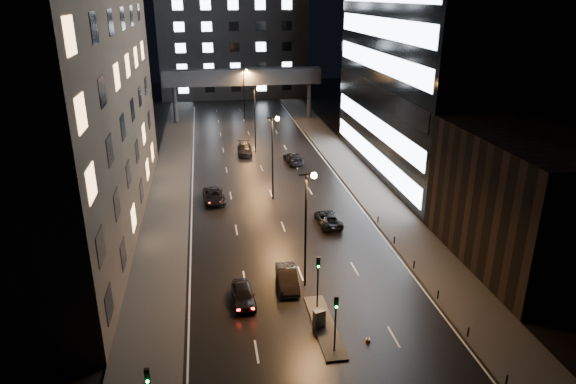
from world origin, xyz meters
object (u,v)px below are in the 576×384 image
at_px(car_away_a, 243,295).
at_px(car_away_d, 245,149).
at_px(car_away_c, 214,196).
at_px(car_away_b, 287,278).
at_px(utility_cabinet, 319,318).
at_px(car_toward_a, 328,219).
at_px(car_toward_b, 293,158).

bearing_deg(car_away_a, car_away_d, 81.88).
bearing_deg(car_away_d, car_away_a, -92.65).
bearing_deg(car_away_c, car_away_b, -79.04).
height_order(car_away_d, utility_cabinet, car_away_d).
bearing_deg(car_away_a, car_toward_a, 49.73).
height_order(car_away_a, utility_cabinet, utility_cabinet).
distance_m(car_away_c, car_toward_a, 14.68).
relative_size(car_away_a, car_away_c, 0.82).
relative_size(car_away_d, car_toward_a, 1.10).
height_order(car_away_a, car_away_b, car_away_b).
bearing_deg(car_away_c, car_away_d, 70.17).
relative_size(car_away_b, car_away_d, 0.86).
distance_m(car_away_a, car_away_b, 4.29).
relative_size(car_away_c, car_toward_a, 1.06).
relative_size(car_toward_a, utility_cabinet, 3.66).
bearing_deg(utility_cabinet, car_away_c, 89.93).
relative_size(car_away_a, car_toward_a, 0.86).
bearing_deg(car_away_a, utility_cabinet, -42.06).
bearing_deg(car_toward_b, car_away_c, 43.45).
height_order(car_away_c, car_away_d, car_away_d).
xyz_separation_m(car_away_b, car_away_c, (-5.53, 20.25, -0.04)).
height_order(car_away_c, car_toward_b, car_toward_b).
bearing_deg(car_away_b, car_toward_a, 63.40).
relative_size(car_away_d, utility_cabinet, 4.01).
bearing_deg(utility_cabinet, car_away_d, 77.32).
bearing_deg(car_toward_b, car_away_d, -44.89).
distance_m(car_away_b, utility_cabinet, 6.28).
bearing_deg(car_toward_a, car_away_d, -77.78).
xyz_separation_m(car_away_a, car_away_c, (-1.66, 22.11, 0.00)).
height_order(car_away_a, car_away_c, same).
distance_m(car_away_c, car_toward_b, 17.84).
relative_size(car_toward_a, car_toward_b, 0.93).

